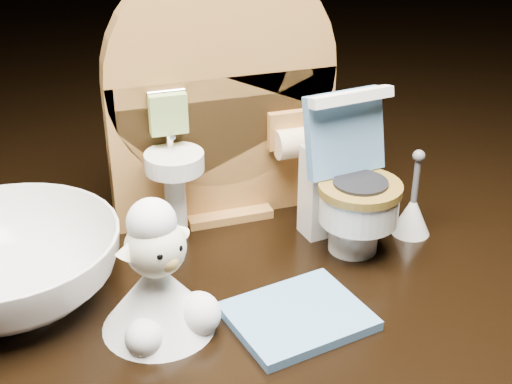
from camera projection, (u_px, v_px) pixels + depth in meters
backdrop_panel at (221, 108)px, 0.40m from camera, size 0.13×0.05×0.15m
toy_toilet at (348, 190)px, 0.38m from camera, size 0.05×0.06×0.09m
bath_mat at (298, 316)px, 0.33m from camera, size 0.07×0.06×0.00m
toilet_brush at (412, 212)px, 0.40m from camera, size 0.02×0.02×0.05m
plush_lamb at (159, 285)px, 0.32m from camera, size 0.05×0.05×0.07m
ceramic_bowl at (8, 266)px, 0.34m from camera, size 0.13×0.13×0.03m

